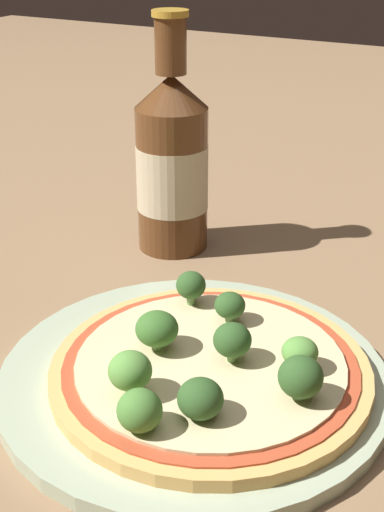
# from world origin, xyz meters

# --- Properties ---
(ground_plane) EXTENTS (3.00, 3.00, 0.00)m
(ground_plane) POSITION_xyz_m (0.00, 0.00, 0.00)
(ground_plane) COLOR #846647
(plate) EXTENTS (0.29, 0.29, 0.01)m
(plate) POSITION_xyz_m (0.01, -0.01, 0.01)
(plate) COLOR #A3B293
(plate) RESTS_ON ground_plane
(pizza) EXTENTS (0.23, 0.23, 0.01)m
(pizza) POSITION_xyz_m (0.03, -0.01, 0.02)
(pizza) COLOR tan
(pizza) RESTS_ON plate
(broccoli_floret_0) EXTENTS (0.02, 0.02, 0.03)m
(broccoli_floret_0) POSITION_xyz_m (0.02, 0.05, 0.04)
(broccoli_floret_0) COLOR #6B8E51
(broccoli_floret_0) RESTS_ON pizza
(broccoli_floret_1) EXTENTS (0.03, 0.03, 0.03)m
(broccoli_floret_1) POSITION_xyz_m (0.02, -0.09, 0.04)
(broccoli_floret_1) COLOR #6B8E51
(broccoli_floret_1) RESTS_ON pizza
(broccoli_floret_2) EXTENTS (0.03, 0.03, 0.03)m
(broccoli_floret_2) POSITION_xyz_m (0.10, -0.02, 0.04)
(broccoli_floret_2) COLOR #6B8E51
(broccoli_floret_2) RESTS_ON pizza
(broccoli_floret_3) EXTENTS (0.03, 0.03, 0.03)m
(broccoli_floret_3) POSITION_xyz_m (0.04, 0.00, 0.04)
(broccoli_floret_3) COLOR #6B8E51
(broccoli_floret_3) RESTS_ON pizza
(broccoli_floret_4) EXTENTS (0.03, 0.03, 0.02)m
(broccoli_floret_4) POSITION_xyz_m (0.09, 0.01, 0.04)
(broccoli_floret_4) COLOR #6B8E51
(broccoli_floret_4) RESTS_ON pizza
(broccoli_floret_5) EXTENTS (0.03, 0.03, 0.03)m
(broccoli_floret_5) POSITION_xyz_m (-0.01, -0.01, 0.04)
(broccoli_floret_5) COLOR #6B8E51
(broccoli_floret_5) RESTS_ON pizza
(broccoli_floret_6) EXTENTS (0.03, 0.03, 0.03)m
(broccoli_floret_6) POSITION_xyz_m (0.05, -0.07, 0.04)
(broccoli_floret_6) COLOR #6B8E51
(broccoli_floret_6) RESTS_ON pizza
(broccoli_floret_7) EXTENTS (0.03, 0.03, 0.03)m
(broccoli_floret_7) POSITION_xyz_m (0.00, -0.07, 0.04)
(broccoli_floret_7) COLOR #6B8E51
(broccoli_floret_7) RESTS_ON pizza
(broccoli_floret_8) EXTENTS (0.02, 0.02, 0.03)m
(broccoli_floret_8) POSITION_xyz_m (-0.02, 0.06, 0.04)
(broccoli_floret_8) COLOR #6B8E51
(broccoli_floret_8) RESTS_ON pizza
(beer_bottle) EXTENTS (0.07, 0.07, 0.24)m
(beer_bottle) POSITION_xyz_m (-0.12, 0.20, 0.09)
(beer_bottle) COLOR #563319
(beer_bottle) RESTS_ON ground_plane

